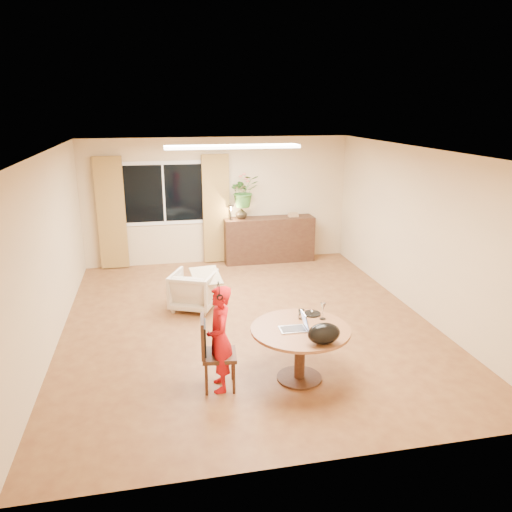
% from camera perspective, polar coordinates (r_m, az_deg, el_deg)
% --- Properties ---
extents(floor, '(6.50, 6.50, 0.00)m').
position_cam_1_polar(floor, '(7.78, -1.02, -7.52)').
color(floor, brown).
rests_on(floor, ground).
extents(ceiling, '(6.50, 6.50, 0.00)m').
position_cam_1_polar(ceiling, '(7.11, -1.14, 11.93)').
color(ceiling, white).
rests_on(ceiling, wall_back).
extents(wall_back, '(5.50, 0.00, 5.50)m').
position_cam_1_polar(wall_back, '(10.47, -4.39, 6.30)').
color(wall_back, beige).
rests_on(wall_back, floor).
extents(wall_left, '(0.00, 6.50, 6.50)m').
position_cam_1_polar(wall_left, '(7.37, -22.60, 0.50)').
color(wall_left, beige).
rests_on(wall_left, floor).
extents(wall_right, '(0.00, 6.50, 6.50)m').
position_cam_1_polar(wall_right, '(8.28, 17.99, 2.68)').
color(wall_right, beige).
rests_on(wall_right, floor).
extents(window, '(1.70, 0.03, 1.30)m').
position_cam_1_polar(window, '(10.34, -10.50, 7.06)').
color(window, white).
rests_on(window, wall_back).
extents(curtain_left, '(0.55, 0.08, 2.25)m').
position_cam_1_polar(curtain_left, '(10.36, -16.21, 4.69)').
color(curtain_left, brown).
rests_on(curtain_left, wall_back).
extents(curtain_right, '(0.55, 0.08, 2.25)m').
position_cam_1_polar(curtain_right, '(10.41, -4.58, 5.35)').
color(curtain_right, brown).
rests_on(curtain_right, wall_back).
extents(ceiling_panel, '(2.20, 0.35, 0.05)m').
position_cam_1_polar(ceiling_panel, '(8.29, -2.70, 12.37)').
color(ceiling_panel, white).
rests_on(ceiling_panel, ceiling).
extents(dining_table, '(1.19, 1.19, 0.68)m').
position_cam_1_polar(dining_table, '(6.06, 5.08, -9.44)').
color(dining_table, brown).
rests_on(dining_table, floor).
extents(dining_chair, '(0.47, 0.43, 0.89)m').
position_cam_1_polar(dining_chair, '(5.92, -4.21, -11.00)').
color(dining_chair, black).
rests_on(dining_chair, floor).
extents(child, '(0.47, 0.32, 1.27)m').
position_cam_1_polar(child, '(5.83, -4.16, -9.41)').
color(child, red).
rests_on(child, floor).
extents(laptop, '(0.33, 0.22, 0.22)m').
position_cam_1_polar(laptop, '(5.90, 4.24, -7.44)').
color(laptop, '#B7B7BC').
rests_on(laptop, dining_table).
extents(tumbler, '(0.10, 0.10, 0.12)m').
position_cam_1_polar(tumbler, '(6.22, 5.24, -6.64)').
color(tumbler, white).
rests_on(tumbler, dining_table).
extents(wine_glass, '(0.09, 0.09, 0.22)m').
position_cam_1_polar(wine_glass, '(6.22, 7.66, -6.24)').
color(wine_glass, white).
rests_on(wine_glass, dining_table).
extents(pot_lid, '(0.24, 0.24, 0.04)m').
position_cam_1_polar(pot_lid, '(6.37, 6.42, -6.50)').
color(pot_lid, white).
rests_on(pot_lid, dining_table).
extents(handbag, '(0.39, 0.24, 0.25)m').
position_cam_1_polar(handbag, '(5.60, 7.76, -8.78)').
color(handbag, black).
rests_on(handbag, dining_table).
extents(armchair, '(0.89, 0.90, 0.63)m').
position_cam_1_polar(armchair, '(8.23, -7.14, -3.90)').
color(armchair, '#BDAF96').
rests_on(armchair, floor).
extents(throw, '(0.52, 0.60, 0.03)m').
position_cam_1_polar(throw, '(8.08, -5.76, -1.76)').
color(throw, beige).
rests_on(throw, armchair).
extents(sideboard, '(1.90, 0.46, 0.95)m').
position_cam_1_polar(sideboard, '(10.61, 1.49, 1.90)').
color(sideboard, black).
rests_on(sideboard, floor).
extents(vase, '(0.30, 0.30, 0.25)m').
position_cam_1_polar(vase, '(10.35, -1.70, 4.94)').
color(vase, black).
rests_on(vase, sideboard).
extents(bouquet, '(0.69, 0.63, 0.66)m').
position_cam_1_polar(bouquet, '(10.28, -1.40, 7.43)').
color(bouquet, '#276526').
rests_on(bouquet, vase).
extents(book_stack, '(0.24, 0.20, 0.08)m').
position_cam_1_polar(book_stack, '(10.62, 4.29, 4.75)').
color(book_stack, olive).
rests_on(book_stack, sideboard).
extents(desk_lamp, '(0.15, 0.15, 0.31)m').
position_cam_1_polar(desk_lamp, '(10.26, -2.88, 5.00)').
color(desk_lamp, black).
rests_on(desk_lamp, sideboard).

